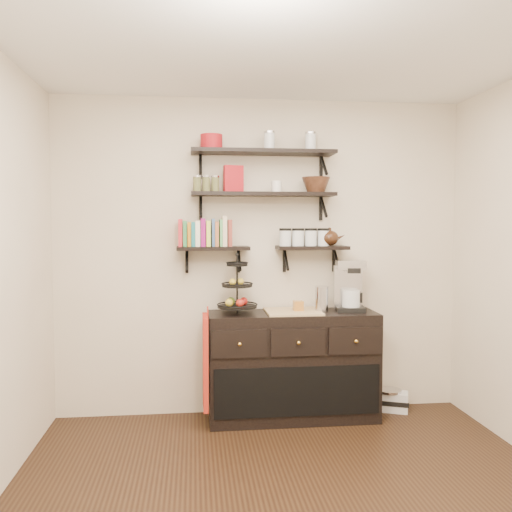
{
  "coord_description": "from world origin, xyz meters",
  "views": [
    {
      "loc": [
        -0.58,
        -2.89,
        1.64
      ],
      "look_at": [
        -0.11,
        1.15,
        1.4
      ],
      "focal_mm": 38.0,
      "sensor_mm": 36.0,
      "label": 1
    }
  ],
  "objects_px": {
    "sideboard": "(293,365)",
    "fruit_stand": "(237,294)",
    "coffee_maker": "(349,287)",
    "radio": "(389,400)"
  },
  "relations": [
    {
      "from": "coffee_maker",
      "to": "radio",
      "type": "distance_m",
      "value": 1.09
    },
    {
      "from": "sideboard",
      "to": "fruit_stand",
      "type": "distance_m",
      "value": 0.77
    },
    {
      "from": "fruit_stand",
      "to": "radio",
      "type": "height_order",
      "value": "fruit_stand"
    },
    {
      "from": "fruit_stand",
      "to": "coffee_maker",
      "type": "height_order",
      "value": "fruit_stand"
    },
    {
      "from": "fruit_stand",
      "to": "radio",
      "type": "distance_m",
      "value": 1.66
    },
    {
      "from": "coffee_maker",
      "to": "radio",
      "type": "relative_size",
      "value": 1.23
    },
    {
      "from": "sideboard",
      "to": "fruit_stand",
      "type": "xyz_separation_m",
      "value": [
        -0.46,
        0.0,
        0.61
      ]
    },
    {
      "from": "sideboard",
      "to": "coffee_maker",
      "type": "height_order",
      "value": "coffee_maker"
    },
    {
      "from": "sideboard",
      "to": "fruit_stand",
      "type": "bearing_deg",
      "value": 179.59
    },
    {
      "from": "coffee_maker",
      "to": "radio",
      "type": "bearing_deg",
      "value": 17.53
    }
  ]
}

